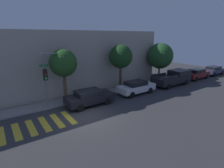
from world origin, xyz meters
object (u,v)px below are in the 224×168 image
Objects in this scene: sedan_middle at (136,87)px; tree_far_end at (160,56)px; sedan_tail_of_row at (214,70)px; tree_midblock at (121,57)px; tree_near_corner at (63,63)px; sedan_near_corner at (90,97)px; pickup_truck at (173,78)px; traffic_light_pole at (51,71)px; sedan_far_end at (196,74)px.

tree_far_end is at bearing 17.82° from sedan_middle.
sedan_tail_of_row is 17.87m from tree_midblock.
sedan_near_corner is at bearing -49.89° from tree_near_corner.
pickup_truck is 3.27m from tree_far_end.
tree_far_end is at bearing 0.00° from tree_midblock.
pickup_truck is at bearing -14.63° from tree_midblock.
sedan_tail_of_row is (22.41, 0.00, -0.03)m from sedan_near_corner.
tree_near_corner is at bearing 175.60° from sedan_tail_of_row.
sedan_near_corner is 0.87× the size of tree_near_corner.
sedan_near_corner is (2.88, -1.27, -2.53)m from traffic_light_pole.
tree_near_corner is at bearing -180.00° from tree_far_end.
tree_far_end reaches higher than sedan_near_corner.
sedan_middle is at bearing 0.00° from sedan_near_corner.
tree_midblock is (-17.50, 1.84, 3.15)m from sedan_tail_of_row.
sedan_near_corner is at bearing -23.79° from traffic_light_pole.
traffic_light_pole is 1.14× the size of sedan_tail_of_row.
sedan_middle is 0.81× the size of tree_midblock.
tree_near_corner is (-18.99, 1.84, 2.94)m from sedan_far_end.
pickup_truck is at bearing -0.00° from sedan_middle.
pickup_truck reaches higher than sedan_near_corner.
tree_near_corner is (-7.22, 1.84, 2.97)m from sedan_middle.
sedan_far_end is at bearing -0.00° from sedan_near_corner.
tree_near_corner reaches higher than sedan_near_corner.
pickup_truck reaches higher than sedan_middle.
pickup_truck is 1.05× the size of tree_midblock.
tree_midblock is (7.79, 0.58, 0.59)m from traffic_light_pole.
tree_midblock reaches higher than tree_near_corner.
traffic_light_pole is 1.51m from tree_near_corner.
sedan_far_end is at bearing -180.00° from sedan_tail_of_row.
tree_midblock is at bearing 173.99° from sedan_tail_of_row.
sedan_tail_of_row is (25.29, -1.27, -2.56)m from traffic_light_pole.
tree_far_end reaches higher than sedan_middle.
tree_far_end is at bearing 107.14° from pickup_truck.
sedan_near_corner is 11.89m from tree_far_end.
tree_far_end is (5.73, 1.84, 2.80)m from sedan_middle.
pickup_truck is (11.97, -0.00, 0.15)m from sedan_near_corner.
sedan_far_end is at bearing -8.37° from tree_midblock.
tree_midblock reaches higher than traffic_light_pole.
sedan_middle reaches higher than sedan_tail_of_row.
sedan_middle is 16.74m from sedan_tail_of_row.
sedan_near_corner is at bearing 180.00° from sedan_far_end.
sedan_near_corner is 6.11m from tree_midblock.
tree_near_corner reaches higher than sedan_tail_of_row.
tree_near_corner reaches higher than sedan_middle.
tree_near_corner is at bearing 23.47° from traffic_light_pole.
sedan_far_end is at bearing -16.98° from tree_far_end.
tree_far_end is (6.49, 0.00, -0.33)m from tree_midblock.
sedan_tail_of_row is at bearing 0.00° from sedan_near_corner.
sedan_far_end is 6.89m from tree_far_end.
tree_far_end is at bearing 0.00° from tree_near_corner.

